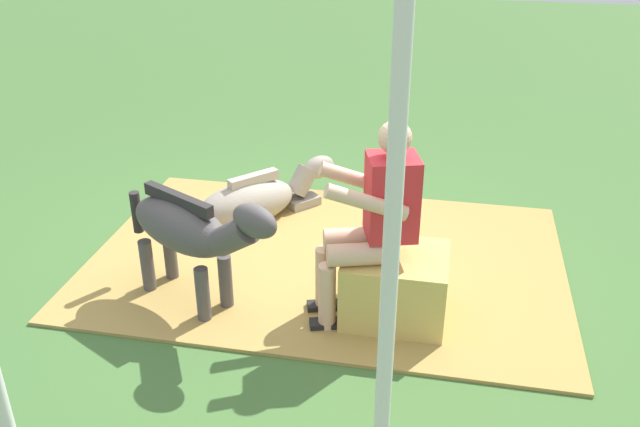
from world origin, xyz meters
TOP-DOWN VIEW (x-y plane):
  - ground_plane at (0.00, 0.00)m, footprint 24.00×24.00m
  - hay_patch at (-0.21, -0.22)m, footprint 3.48×2.35m
  - hay_bale at (-0.77, 0.40)m, footprint 0.65×0.55m
  - person_seated at (-0.61, 0.43)m, footprint 0.72×0.54m
  - pony_standing at (0.55, 0.51)m, footprint 1.23×0.80m
  - pony_lying at (0.49, -0.76)m, footprint 1.11×1.17m
  - tent_pole_left at (-0.87, 2.15)m, footprint 0.06×0.06m

SIDE VIEW (x-z plane):
  - ground_plane at x=0.00m, z-range 0.00..0.00m
  - hay_patch at x=-0.21m, z-range 0.00..0.02m
  - pony_lying at x=0.49m, z-range -0.02..0.40m
  - hay_bale at x=-0.77m, z-range 0.00..0.47m
  - pony_standing at x=0.55m, z-range 0.10..1.03m
  - person_seated at x=-0.61m, z-range 0.07..1.42m
  - tent_pole_left at x=-0.87m, z-range 0.00..2.55m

